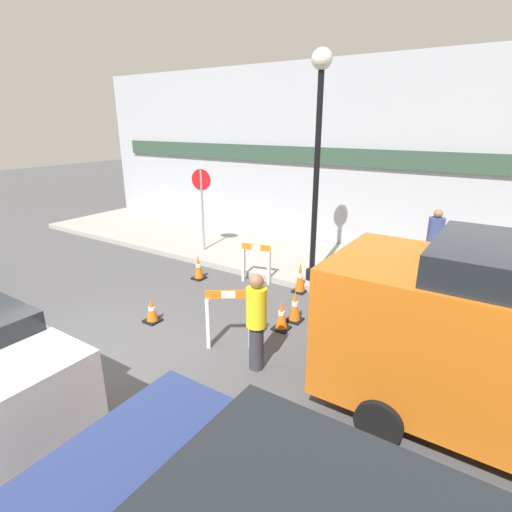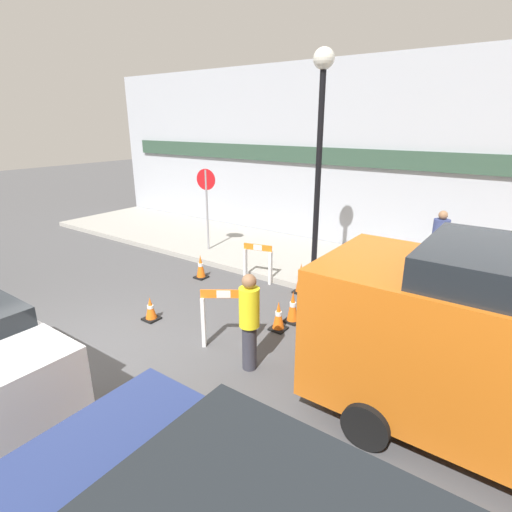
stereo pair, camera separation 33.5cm
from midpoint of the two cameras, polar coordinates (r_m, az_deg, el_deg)
ground_plane at (r=7.50m, az=-23.42°, el=-13.41°), size 60.00×60.00×0.00m
sidewalk_slab at (r=11.67m, az=2.80°, el=0.10°), size 18.00×3.61×0.15m
storefront_facade at (r=12.76m, az=7.44°, el=13.88°), size 18.00×0.22×5.50m
streetlamp_post at (r=9.10m, az=7.78°, el=16.17°), size 0.44×0.44×5.08m
stop_sign at (r=11.68m, az=-8.57°, el=8.35°), size 0.59×0.14×2.37m
barricade_0 at (r=7.01m, az=-5.28°, el=-8.69°), size 0.73×0.56×1.08m
barricade_1 at (r=9.76m, az=-0.96°, el=-0.92°), size 0.73×0.31×0.98m
traffic_cone_0 at (r=9.28m, az=5.28°, el=-3.14°), size 0.30×0.30×0.73m
traffic_cone_1 at (r=7.67m, az=2.41°, el=-8.54°), size 0.30×0.30×0.59m
traffic_cone_2 at (r=8.26m, az=-15.81°, el=-7.58°), size 0.30×0.30×0.49m
traffic_cone_3 at (r=8.38m, az=8.59°, el=-6.29°), size 0.30×0.30×0.59m
traffic_cone_4 at (r=10.16m, az=-9.16°, el=-1.66°), size 0.30×0.30×0.62m
traffic_cone_5 at (r=7.97m, az=4.37°, el=-7.21°), size 0.30×0.30×0.66m
person_worker at (r=6.26m, az=-1.50°, el=-9.00°), size 0.45×0.45×1.63m
person_pedestrian at (r=10.53m, az=23.28°, el=2.01°), size 0.41×0.41×1.67m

